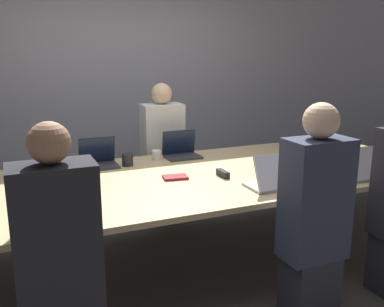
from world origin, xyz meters
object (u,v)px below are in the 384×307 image
at_px(person_near_midright, 314,220).
at_px(person_near_left, 59,268).
at_px(laptop_far_midleft, 98,158).
at_px(laptop_far_center, 181,149).
at_px(person_far_center, 163,156).
at_px(laptop_near_left, 44,216).
at_px(stapler, 223,174).
at_px(cup_far_midleft, 128,160).
at_px(cup_far_center, 157,155).
at_px(laptop_near_right, 362,169).
at_px(cup_near_midright, 298,176).
at_px(laptop_near_midright, 272,179).

relative_size(person_near_midright, person_near_left, 1.01).
relative_size(laptop_far_midleft, laptop_far_center, 0.96).
xyz_separation_m(person_near_left, person_far_center, (1.22, 1.94, 0.00)).
height_order(person_near_midright, person_near_left, person_near_midright).
distance_m(laptop_near_left, stapler, 1.45).
height_order(laptop_near_left, cup_far_midleft, laptop_near_left).
height_order(person_near_midright, laptop_near_left, person_near_midright).
bearing_deg(cup_far_center, laptop_near_right, -43.24).
relative_size(laptop_near_left, person_far_center, 0.25).
bearing_deg(cup_far_midleft, stapler, -45.97).
height_order(person_far_center, stapler, person_far_center).
bearing_deg(cup_far_midleft, laptop_far_center, 11.72).
bearing_deg(laptop_far_center, cup_far_center, -177.32).
bearing_deg(person_far_center, laptop_near_left, -128.15).
bearing_deg(laptop_near_right, cup_near_midright, -12.29).
bearing_deg(stapler, person_near_left, -148.98).
height_order(laptop_far_center, stapler, laptop_far_center).
relative_size(laptop_near_right, stapler, 2.19).
xyz_separation_m(laptop_near_right, cup_far_center, (-1.26, 1.18, -0.03)).
xyz_separation_m(laptop_far_center, person_far_center, (-0.05, 0.37, -0.14)).
distance_m(laptop_far_midleft, laptop_near_right, 2.13).
bearing_deg(laptop_near_left, person_far_center, -128.15).
xyz_separation_m(laptop_far_midleft, person_far_center, (0.71, 0.40, -0.15)).
relative_size(laptop_near_right, person_far_center, 0.23).
bearing_deg(laptop_far_midleft, cup_far_center, 1.89).
bearing_deg(laptop_far_midleft, person_near_left, -108.15).
bearing_deg(cup_far_midleft, laptop_near_left, -124.59).
bearing_deg(stapler, person_near_midright, -79.32).
bearing_deg(stapler, laptop_far_midleft, 138.38).
xyz_separation_m(person_near_midright, stapler, (-0.19, 0.87, 0.09)).
bearing_deg(laptop_near_midright, stapler, -65.38).
xyz_separation_m(laptop_far_midleft, laptop_near_right, (1.78, -1.16, 0.00)).
relative_size(cup_near_midright, laptop_near_right, 0.31).
relative_size(person_near_left, cup_far_midleft, 13.47).
bearing_deg(person_near_left, person_near_midright, 179.09).
bearing_deg(stapler, cup_far_center, 111.35).
distance_m(laptop_near_right, person_far_center, 1.90).
height_order(person_near_left, laptop_far_center, person_near_left).
distance_m(cup_far_midleft, laptop_far_center, 0.55).
distance_m(person_near_left, cup_far_midleft, 1.64).
height_order(laptop_far_center, person_far_center, person_far_center).
height_order(person_near_left, stapler, person_near_left).
relative_size(laptop_near_midright, person_near_midright, 0.22).
xyz_separation_m(laptop_near_midright, laptop_far_midleft, (-1.01, 1.10, -0.00)).
height_order(laptop_far_midleft, laptop_near_right, laptop_near_right).
relative_size(cup_near_midright, laptop_near_left, 0.29).
height_order(laptop_near_midright, laptop_near_right, same).
bearing_deg(person_near_midright, laptop_near_left, -13.58).
bearing_deg(cup_near_midright, person_near_left, -164.54).
height_order(cup_far_midleft, cup_far_center, cup_far_midleft).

